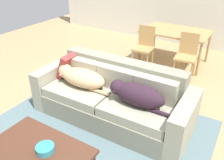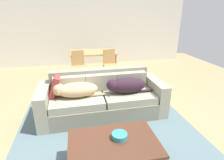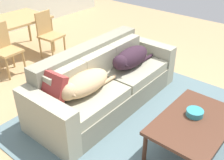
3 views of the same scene
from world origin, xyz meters
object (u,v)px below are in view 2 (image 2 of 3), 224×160
Objects in this scene: dining_table at (93,54)px; dining_chair_near_left at (78,65)px; coffee_table at (114,144)px; couch at (102,98)px; dining_chair_near_right at (110,63)px; throw_pillow_by_left_arm at (54,86)px; dog_on_right_cushion at (126,85)px; dog_on_left_cushion at (75,90)px; bowl_on_coffee_table at (120,136)px.

dining_table is 0.77m from dining_chair_near_left.
coffee_table is 3.41m from dining_chair_near_left.
couch is 2.01m from dining_chair_near_right.
throw_pillow_by_left_arm is (-0.89, 0.04, 0.32)m from couch.
dining_chair_near_left is at bearing 95.62° from coffee_table.
dining_chair_near_left is at bearing 111.03° from dog_on_right_cushion.
couch is at bearing -81.83° from dining_chair_near_left.
dining_chair_near_left reaches higher than couch.
dog_on_right_cushion is at bearing -18.59° from couch.
dining_table is at bearing 87.17° from couch.
dog_on_left_cushion is (-0.52, -0.11, 0.27)m from couch.
throw_pillow_by_left_arm reaches higher than dining_table.
dining_chair_near_right is (1.04, 2.04, -0.10)m from dog_on_left_cushion.
dining_chair_near_right is (0.60, 3.37, 0.11)m from coffee_table.
coffee_table is 0.13m from bowl_on_coffee_table.
dog_on_left_cushion is 0.96m from dog_on_right_cushion.
dog_on_left_cushion reaches higher than bowl_on_coffee_table.
dining_chair_near_left reaches higher than throw_pillow_by_left_arm.
dining_chair_near_right is (0.09, 2.07, -0.12)m from dog_on_right_cushion.
dining_table is 1.57× the size of dining_chair_near_right.
coffee_table is 3.98m from dining_table.
coffee_table is at bearing -112.32° from dog_on_right_cushion.
dog_on_left_cushion is at bearing -168.52° from couch.
dining_chair_near_left is (-0.84, 2.09, -0.13)m from dog_on_right_cushion.
throw_pillow_by_left_arm reaches higher than dog_on_left_cushion.
couch is 0.95m from throw_pillow_by_left_arm.
throw_pillow_by_left_arm is 0.45× the size of dining_chair_near_left.
bowl_on_coffee_table is 0.22× the size of dining_chair_near_right.
throw_pillow_by_left_arm is 1.71m from bowl_on_coffee_table.
coffee_table is 3.42m from dining_chair_near_right.
dog_on_right_cushion is at bearing 68.60° from coffee_table.
couch is 5.94× the size of throw_pillow_by_left_arm.
dining_chair_near_right reaches higher than dining_chair_near_left.
dog_on_right_cushion reaches higher than coffee_table.
coffee_table is (-0.07, -1.44, 0.06)m from couch.
coffee_table is at bearing -105.68° from dining_chair_near_right.
dining_table is at bearing 76.24° from dog_on_left_cushion.
couch reaches higher than dining_table.
dog_on_right_cushion is 2.69m from dining_table.
dog_on_left_cushion is 2.07m from dining_chair_near_left.
dog_on_left_cushion is at bearing -122.67° from dining_chair_near_right.
dining_table is (0.15, 3.96, 0.29)m from coffee_table.
dining_chair_near_right is (0.51, 3.32, 0.03)m from bowl_on_coffee_table.
dining_table is at bearing 87.76° from coffee_table.
dining_chair_near_right is at bearing 86.65° from dog_on_right_cushion.
throw_pillow_by_left_arm is 2.66m from dining_table.
couch reaches higher than dog_on_left_cushion.
dog_on_right_cushion reaches higher than dining_table.
dining_chair_near_right reaches higher than bowl_on_coffee_table.
dining_chair_near_left is at bearing 85.99° from dog_on_left_cushion.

